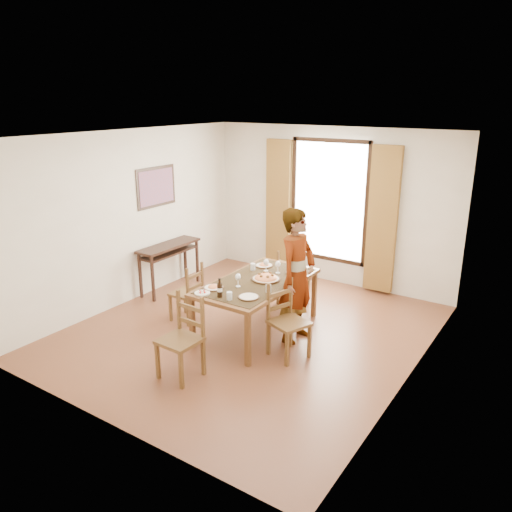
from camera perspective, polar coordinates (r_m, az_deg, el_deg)
The scene contains 22 objects.
ground at distance 7.12m, azimuth -0.83°, elevation -8.59°, with size 5.00×5.00×0.00m, color #572F1B.
room_shell at distance 6.69m, azimuth -0.30°, elevation 3.76°, with size 4.60×5.10×2.74m.
console_table at distance 8.50m, azimuth -9.91°, elevation 0.56°, with size 0.38×1.20×0.80m.
dining_table at distance 6.87m, azimuth 0.14°, elevation -3.30°, with size 1.00×1.87×0.76m.
chair_west at distance 7.37m, azimuth -7.80°, elevation -4.34°, with size 0.40×0.40×0.88m.
chair_north at distance 7.85m, azimuth 4.13°, elevation -2.77°, with size 0.45×0.45×0.89m.
chair_south at distance 5.94m, azimuth -8.47°, elevation -9.48°, with size 0.45×0.45×0.99m.
chair_east at distance 6.34m, azimuth 3.60°, elevation -7.60°, with size 0.55×0.55×0.97m.
man at distance 6.60m, azimuth 4.70°, elevation -2.27°, with size 0.46×0.68×1.81m, color gray.
plate_sw at distance 6.58m, azimuth -4.88°, elevation -3.49°, with size 0.27×0.27×0.05m, color silver, non-canonical shape.
plate_se at distance 6.26m, azimuth -0.84°, elevation -4.57°, with size 0.27×0.27×0.05m, color silver, non-canonical shape.
plate_nw at distance 7.40m, azimuth 0.93°, elevation -0.97°, with size 0.27×0.27×0.05m, color silver, non-canonical shape.
plate_ne at distance 7.13m, azimuth 4.48°, elevation -1.78°, with size 0.27×0.27×0.05m, color silver, non-canonical shape.
pasta_platter at distance 6.85m, azimuth 1.15°, elevation -2.35°, with size 0.40×0.40×0.10m, color #B53E17, non-canonical shape.
caprese_plate at distance 6.43m, azimuth -6.16°, elevation -4.13°, with size 0.20×0.20×0.04m, color silver, non-canonical shape.
wine_glass_a at distance 6.60m, azimuth -2.07°, elevation -2.77°, with size 0.08×0.08×0.18m, color white, non-canonical shape.
wine_glass_b at distance 7.10m, azimuth 2.52°, elevation -1.26°, with size 0.08×0.08×0.18m, color white, non-canonical shape.
wine_glass_c at distance 7.18m, azimuth 1.16°, elevation -1.04°, with size 0.08×0.08×0.18m, color white, non-canonical shape.
tumbler_a at distance 6.43m, azimuth 1.43°, elevation -3.74°, with size 0.07×0.07×0.10m, color silver.
tumbler_b at distance 7.23m, azimuth -0.36°, elevation -1.23°, with size 0.07×0.07×0.10m, color silver.
tumbler_c at distance 6.21m, azimuth -3.05°, elevation -4.56°, with size 0.07×0.07×0.10m, color silver.
wine_bottle at distance 6.27m, azimuth -4.18°, elevation -3.64°, with size 0.07×0.07×0.25m, color black, non-canonical shape.
Camera 1 is at (3.61, -5.26, 3.17)m, focal length 35.00 mm.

